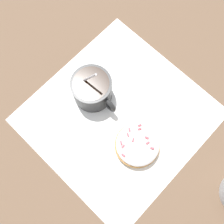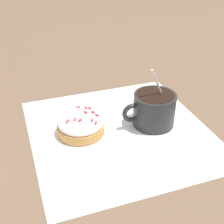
# 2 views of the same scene
# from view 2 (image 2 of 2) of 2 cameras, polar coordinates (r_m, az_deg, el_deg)

# --- Properties ---
(ground_plane) EXTENTS (3.00, 3.00, 0.00)m
(ground_plane) POSITION_cam_2_polar(r_m,az_deg,el_deg) (0.59, 1.39, -3.67)
(ground_plane) COLOR brown
(paper_napkin) EXTENTS (0.36, 0.37, 0.00)m
(paper_napkin) POSITION_cam_2_polar(r_m,az_deg,el_deg) (0.59, 1.39, -3.55)
(paper_napkin) COLOR white
(paper_napkin) RESTS_ON ground_plane
(coffee_cup) EXTENTS (0.11, 0.08, 0.12)m
(coffee_cup) POSITION_cam_2_polar(r_m,az_deg,el_deg) (0.60, 7.61, 0.73)
(coffee_cup) COLOR black
(coffee_cup) RESTS_ON paper_napkin
(frosted_pastry) EXTENTS (0.09, 0.09, 0.04)m
(frosted_pastry) POSITION_cam_2_polar(r_m,az_deg,el_deg) (0.58, -5.77, -2.24)
(frosted_pastry) COLOR #C18442
(frosted_pastry) RESTS_ON paper_napkin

